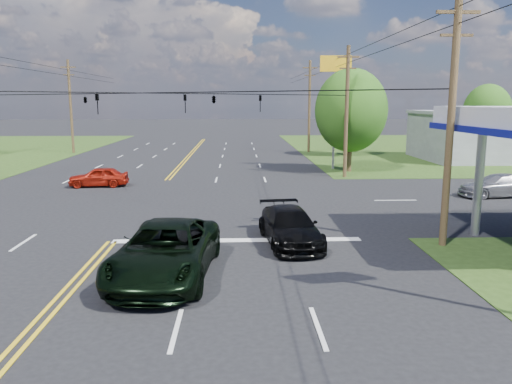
{
  "coord_description": "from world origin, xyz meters",
  "views": [
    {
      "loc": [
        5.03,
        -15.47,
        5.51
      ],
      "look_at": [
        5.84,
        6.0,
        1.63
      ],
      "focal_mm": 35.0,
      "sensor_mm": 36.0,
      "label": 1
    }
  ],
  "objects_px": {
    "tree_far_r": "(487,111)",
    "suv_black": "(290,226)",
    "retail_ne": "(495,137)",
    "pole_ne": "(347,110)",
    "tree_right_a": "(351,110)",
    "pickup_dkgreen": "(166,251)",
    "pole_right_far": "(309,105)",
    "pole_left_far": "(71,105)",
    "tree_right_b": "(349,115)",
    "pole_se": "(451,118)"
  },
  "relations": [
    {
      "from": "tree_far_r",
      "to": "suv_black",
      "type": "distance_m",
      "value": 47.14
    },
    {
      "from": "retail_ne",
      "to": "pole_ne",
      "type": "relative_size",
      "value": 1.47
    },
    {
      "from": "pole_ne",
      "to": "tree_right_a",
      "type": "distance_m",
      "value": 3.16
    },
    {
      "from": "retail_ne",
      "to": "pickup_dkgreen",
      "type": "relative_size",
      "value": 2.26
    },
    {
      "from": "retail_ne",
      "to": "pickup_dkgreen",
      "type": "bearing_deg",
      "value": -130.29
    },
    {
      "from": "pole_right_far",
      "to": "pole_left_far",
      "type": "bearing_deg",
      "value": 180.0
    },
    {
      "from": "tree_far_r",
      "to": "tree_right_a",
      "type": "bearing_deg",
      "value": -138.01
    },
    {
      "from": "tree_right_b",
      "to": "tree_far_r",
      "type": "relative_size",
      "value": 0.93
    },
    {
      "from": "tree_right_b",
      "to": "pole_ne",
      "type": "bearing_deg",
      "value": -103.13
    },
    {
      "from": "tree_right_b",
      "to": "tree_far_r",
      "type": "xyz_separation_m",
      "value": [
        17.5,
        6.0,
        0.33
      ]
    },
    {
      "from": "pole_right_far",
      "to": "tree_far_r",
      "type": "xyz_separation_m",
      "value": [
        21.0,
        2.0,
        -0.62
      ]
    },
    {
      "from": "pole_right_far",
      "to": "suv_black",
      "type": "xyz_separation_m",
      "value": [
        -5.92,
        -36.5,
        -4.47
      ]
    },
    {
      "from": "tree_right_a",
      "to": "tree_right_b",
      "type": "xyz_separation_m",
      "value": [
        2.5,
        12.0,
        -0.65
      ]
    },
    {
      "from": "pickup_dkgreen",
      "to": "pole_right_far",
      "type": "bearing_deg",
      "value": 80.57
    },
    {
      "from": "tree_right_a",
      "to": "pickup_dkgreen",
      "type": "height_order",
      "value": "tree_right_a"
    },
    {
      "from": "pole_right_far",
      "to": "pole_se",
      "type": "bearing_deg",
      "value": -90.0
    },
    {
      "from": "pole_ne",
      "to": "suv_black",
      "type": "distance_m",
      "value": 18.95
    },
    {
      "from": "tree_right_a",
      "to": "suv_black",
      "type": "height_order",
      "value": "tree_right_a"
    },
    {
      "from": "pole_left_far",
      "to": "tree_far_r",
      "type": "xyz_separation_m",
      "value": [
        47.0,
        2.0,
        -0.62
      ]
    },
    {
      "from": "tree_far_r",
      "to": "tree_right_b",
      "type": "bearing_deg",
      "value": -161.08
    },
    {
      "from": "tree_right_a",
      "to": "suv_black",
      "type": "bearing_deg",
      "value": -108.66
    },
    {
      "from": "pole_left_far",
      "to": "retail_ne",
      "type": "bearing_deg",
      "value": -10.54
    },
    {
      "from": "pole_ne",
      "to": "pickup_dkgreen",
      "type": "relative_size",
      "value": 1.53
    },
    {
      "from": "tree_right_b",
      "to": "pickup_dkgreen",
      "type": "height_order",
      "value": "tree_right_b"
    },
    {
      "from": "pickup_dkgreen",
      "to": "pole_left_far",
      "type": "bearing_deg",
      "value": 116.31
    },
    {
      "from": "pole_se",
      "to": "pickup_dkgreen",
      "type": "height_order",
      "value": "pole_se"
    },
    {
      "from": "pole_right_far",
      "to": "tree_far_r",
      "type": "distance_m",
      "value": 21.1
    },
    {
      "from": "pole_ne",
      "to": "tree_far_r",
      "type": "distance_m",
      "value": 29.7
    },
    {
      "from": "retail_ne",
      "to": "pole_right_far",
      "type": "xyz_separation_m",
      "value": [
        -17.0,
        8.0,
        2.97
      ]
    },
    {
      "from": "tree_far_r",
      "to": "retail_ne",
      "type": "bearing_deg",
      "value": -111.8
    },
    {
      "from": "pole_right_far",
      "to": "tree_right_a",
      "type": "bearing_deg",
      "value": -86.42
    },
    {
      "from": "pole_left_far",
      "to": "tree_far_r",
      "type": "distance_m",
      "value": 47.05
    },
    {
      "from": "tree_right_a",
      "to": "tree_right_b",
      "type": "distance_m",
      "value": 12.27
    },
    {
      "from": "pole_right_far",
      "to": "suv_black",
      "type": "distance_m",
      "value": 37.25
    },
    {
      "from": "pole_right_far",
      "to": "pickup_dkgreen",
      "type": "relative_size",
      "value": 1.61
    },
    {
      "from": "pole_left_far",
      "to": "pickup_dkgreen",
      "type": "height_order",
      "value": "pole_left_far"
    },
    {
      "from": "tree_right_a",
      "to": "tree_far_r",
      "type": "relative_size",
      "value": 1.07
    },
    {
      "from": "pickup_dkgreen",
      "to": "tree_right_b",
      "type": "bearing_deg",
      "value": 74.07
    },
    {
      "from": "tree_right_b",
      "to": "tree_far_r",
      "type": "distance_m",
      "value": 18.5
    },
    {
      "from": "tree_right_a",
      "to": "tree_right_b",
      "type": "height_order",
      "value": "tree_right_a"
    },
    {
      "from": "retail_ne",
      "to": "tree_far_r",
      "type": "xyz_separation_m",
      "value": [
        4.0,
        10.0,
        2.34
      ]
    },
    {
      "from": "retail_ne",
      "to": "tree_right_a",
      "type": "bearing_deg",
      "value": -153.43
    },
    {
      "from": "suv_black",
      "to": "tree_far_r",
      "type": "bearing_deg",
      "value": 48.26
    },
    {
      "from": "pole_se",
      "to": "tree_right_a",
      "type": "bearing_deg",
      "value": 87.27
    },
    {
      "from": "pole_right_far",
      "to": "tree_right_a",
      "type": "distance_m",
      "value": 16.03
    },
    {
      "from": "pole_left_far",
      "to": "pole_right_far",
      "type": "xyz_separation_m",
      "value": [
        26.0,
        0.0,
        0.0
      ]
    },
    {
      "from": "tree_far_r",
      "to": "suv_black",
      "type": "xyz_separation_m",
      "value": [
        -26.92,
        -38.5,
        -3.85
      ]
    },
    {
      "from": "pole_se",
      "to": "pole_ne",
      "type": "height_order",
      "value": "same"
    },
    {
      "from": "pole_right_far",
      "to": "pickup_dkgreen",
      "type": "bearing_deg",
      "value": -104.34
    },
    {
      "from": "tree_right_b",
      "to": "tree_right_a",
      "type": "bearing_deg",
      "value": -101.77
    }
  ]
}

